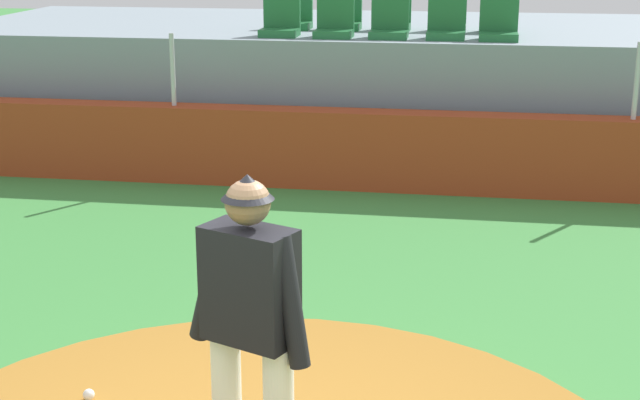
% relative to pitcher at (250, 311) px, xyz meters
% --- Properties ---
extents(pitcher, '(0.73, 0.41, 1.71)m').
position_rel_pitcher_xyz_m(pitcher, '(0.00, 0.00, 0.00)').
color(pitcher, white).
rests_on(pitcher, pitchers_mound).
extents(baseball, '(0.07, 0.07, 0.07)m').
position_rel_pitcher_xyz_m(baseball, '(-1.23, 0.73, -0.96)').
color(baseball, white).
rests_on(baseball, pitchers_mound).
extents(brick_barrier, '(13.62, 0.40, 0.95)m').
position_rel_pitcher_xyz_m(brick_barrier, '(-0.02, 6.83, -0.76)').
color(brick_barrier, '#A03A1C').
rests_on(brick_barrier, ground_plane).
extents(fence_post_left, '(0.06, 0.06, 0.89)m').
position_rel_pitcher_xyz_m(fence_post_left, '(-2.56, 6.83, 0.16)').
color(fence_post_left, silver).
rests_on(fence_post_left, brick_barrier).
extents(fence_post_right, '(0.06, 0.06, 0.89)m').
position_rel_pitcher_xyz_m(fence_post_right, '(2.92, 6.83, 0.16)').
color(fence_post_right, silver).
rests_on(fence_post_right, brick_barrier).
extents(bleacher_platform, '(12.67, 4.42, 1.71)m').
position_rel_pitcher_xyz_m(bleacher_platform, '(-0.02, 9.56, -0.38)').
color(bleacher_platform, gray).
rests_on(bleacher_platform, ground_plane).
extents(stadium_chair_0, '(0.48, 0.44, 0.50)m').
position_rel_pitcher_xyz_m(stadium_chair_0, '(-1.42, 7.89, 0.63)').
color(stadium_chair_0, '#206734').
rests_on(stadium_chair_0, bleacher_platform).
extents(stadium_chair_1, '(0.48, 0.44, 0.50)m').
position_rel_pitcher_xyz_m(stadium_chair_1, '(-0.71, 7.87, 0.63)').
color(stadium_chair_1, '#206734').
rests_on(stadium_chair_1, bleacher_platform).
extents(stadium_chair_2, '(0.48, 0.44, 0.50)m').
position_rel_pitcher_xyz_m(stadium_chair_2, '(-0.01, 7.89, 0.63)').
color(stadium_chair_2, '#206734').
rests_on(stadium_chair_2, bleacher_platform).
extents(stadium_chair_3, '(0.48, 0.44, 0.50)m').
position_rel_pitcher_xyz_m(stadium_chair_3, '(0.71, 7.91, 0.63)').
color(stadium_chair_3, '#206734').
rests_on(stadium_chair_3, bleacher_platform).
extents(stadium_chair_4, '(0.48, 0.44, 0.50)m').
position_rel_pitcher_xyz_m(stadium_chair_4, '(1.37, 7.89, 0.63)').
color(stadium_chair_4, '#206734').
rests_on(stadium_chair_4, bleacher_platform).
extents(stadium_chair_5, '(0.48, 0.44, 0.50)m').
position_rel_pitcher_xyz_m(stadium_chair_5, '(-1.41, 8.78, 0.63)').
color(stadium_chair_5, '#206734').
rests_on(stadium_chair_5, bleacher_platform).
extents(stadium_chair_6, '(0.48, 0.44, 0.50)m').
position_rel_pitcher_xyz_m(stadium_chair_6, '(-0.72, 8.81, 0.63)').
color(stadium_chair_6, '#206734').
rests_on(stadium_chair_6, bleacher_platform).
extents(stadium_chair_7, '(0.48, 0.44, 0.50)m').
position_rel_pitcher_xyz_m(stadium_chair_7, '(-0.04, 8.78, 0.63)').
color(stadium_chair_7, '#206734').
rests_on(stadium_chair_7, bleacher_platform).
extents(stadium_chair_8, '(0.48, 0.44, 0.50)m').
position_rel_pitcher_xyz_m(stadium_chair_8, '(0.71, 8.79, 0.63)').
color(stadium_chair_8, '#206734').
rests_on(stadium_chair_8, bleacher_platform).
extents(stadium_chair_9, '(0.48, 0.44, 0.50)m').
position_rel_pitcher_xyz_m(stadium_chair_9, '(1.37, 8.76, 0.63)').
color(stadium_chair_9, '#206734').
rests_on(stadium_chair_9, bleacher_platform).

